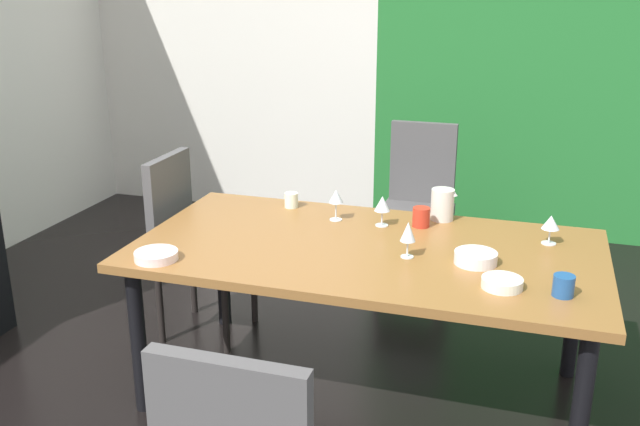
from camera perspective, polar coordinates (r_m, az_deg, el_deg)
ground_plane at (r=3.29m, az=-5.27°, el=-16.60°), size 5.24×5.91×0.02m
back_panel_interior at (r=5.93m, az=-7.38°, el=13.77°), size 2.48×0.10×2.80m
garden_window_panel at (r=5.40m, az=19.52°, el=12.43°), size 2.77×0.10×2.80m
dining_table at (r=3.20m, az=3.78°, el=-3.81°), size 2.05×1.08×0.74m
chair_head_far at (r=4.56m, az=7.88°, el=1.30°), size 0.44×0.45×1.00m
chair_left_far at (r=3.88m, az=-10.27°, el=-2.04°), size 0.45×0.44×0.98m
wine_glass_west at (r=3.32m, az=17.98°, el=-0.78°), size 0.08×0.08×0.13m
wine_glass_center at (r=3.46m, az=1.29°, el=1.26°), size 0.07×0.07×0.16m
wine_glass_north at (r=3.40m, az=5.01°, el=0.70°), size 0.08×0.08×0.15m
wine_glass_rear at (r=3.02m, az=7.06°, el=-1.56°), size 0.07×0.07×0.16m
serving_bowl_right at (r=3.04m, az=12.35°, el=-3.52°), size 0.18×0.18×0.05m
serving_bowl_east at (r=2.83m, az=14.36°, el=-5.44°), size 0.16×0.16×0.04m
serving_bowl_front at (r=3.09m, az=-12.97°, el=-3.33°), size 0.18×0.18×0.04m
cup_left at (r=3.42m, az=8.10°, el=-0.32°), size 0.08×0.08×0.09m
cup_south at (r=3.68m, az=-2.31°, el=1.04°), size 0.07×0.07×0.08m
cup_near_window at (r=2.82m, az=18.90°, el=-5.53°), size 0.08×0.08×0.08m
pitcher_corner at (r=3.53m, az=9.79°, el=0.69°), size 0.13×0.11×0.16m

